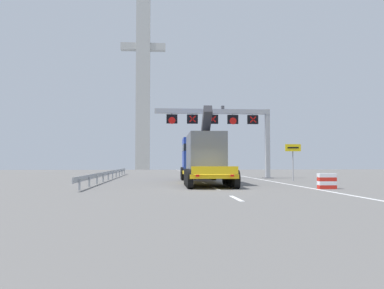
{
  "coord_description": "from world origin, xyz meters",
  "views": [
    {
      "loc": [
        -2.69,
        -22.71,
        1.58
      ],
      "look_at": [
        -0.13,
        9.43,
        3.0
      ],
      "focal_mm": 36.75,
      "sensor_mm": 36.0,
      "label": 1
    }
  ],
  "objects_px": {
    "exit_sign_yellow": "(293,154)",
    "crash_barrier_striped": "(327,181)",
    "overhead_lane_gantry": "(227,122)",
    "heavy_haul_truck_yellow": "(202,156)",
    "bridge_pylon_distant": "(143,69)"
  },
  "relations": [
    {
      "from": "heavy_haul_truck_yellow",
      "to": "crash_barrier_striped",
      "type": "xyz_separation_m",
      "value": [
        6.48,
        -7.9,
        -1.54
      ]
    },
    {
      "from": "overhead_lane_gantry",
      "to": "crash_barrier_striped",
      "type": "xyz_separation_m",
      "value": [
        3.36,
        -14.69,
        -4.9
      ]
    },
    {
      "from": "overhead_lane_gantry",
      "to": "bridge_pylon_distant",
      "type": "distance_m",
      "value": 46.04
    },
    {
      "from": "heavy_haul_truck_yellow",
      "to": "exit_sign_yellow",
      "type": "distance_m",
      "value": 7.49
    },
    {
      "from": "heavy_haul_truck_yellow",
      "to": "crash_barrier_striped",
      "type": "bearing_deg",
      "value": -50.64
    },
    {
      "from": "exit_sign_yellow",
      "to": "bridge_pylon_distant",
      "type": "relative_size",
      "value": 0.07
    },
    {
      "from": "overhead_lane_gantry",
      "to": "crash_barrier_striped",
      "type": "height_order",
      "value": "overhead_lane_gantry"
    },
    {
      "from": "overhead_lane_gantry",
      "to": "bridge_pylon_distant",
      "type": "relative_size",
      "value": 0.28
    },
    {
      "from": "crash_barrier_striped",
      "to": "exit_sign_yellow",
      "type": "bearing_deg",
      "value": 83.57
    },
    {
      "from": "overhead_lane_gantry",
      "to": "heavy_haul_truck_yellow",
      "type": "height_order",
      "value": "overhead_lane_gantry"
    },
    {
      "from": "overhead_lane_gantry",
      "to": "heavy_haul_truck_yellow",
      "type": "relative_size",
      "value": 0.8
    },
    {
      "from": "exit_sign_yellow",
      "to": "crash_barrier_striped",
      "type": "xyz_separation_m",
      "value": [
        -0.97,
        -8.63,
        -1.77
      ]
    },
    {
      "from": "crash_barrier_striped",
      "to": "bridge_pylon_distant",
      "type": "bearing_deg",
      "value": 103.08
    },
    {
      "from": "bridge_pylon_distant",
      "to": "exit_sign_yellow",
      "type": "bearing_deg",
      "value": -73.62
    },
    {
      "from": "heavy_haul_truck_yellow",
      "to": "exit_sign_yellow",
      "type": "height_order",
      "value": "heavy_haul_truck_yellow"
    }
  ]
}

